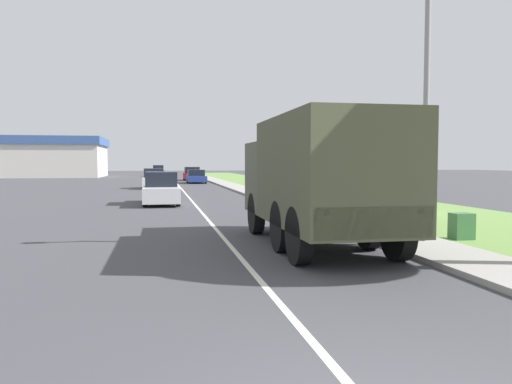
# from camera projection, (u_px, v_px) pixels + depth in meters

# --- Properties ---
(ground_plane) EXTENTS (180.00, 180.00, 0.00)m
(ground_plane) POSITION_uv_depth(u_px,v_px,m) (180.00, 187.00, 42.78)
(ground_plane) COLOR #424247
(lane_centre_stripe) EXTENTS (0.12, 120.00, 0.00)m
(lane_centre_stripe) POSITION_uv_depth(u_px,v_px,m) (180.00, 187.00, 42.78)
(lane_centre_stripe) COLOR silver
(lane_centre_stripe) RESTS_ON ground
(sidewalk_right) EXTENTS (1.80, 120.00, 0.12)m
(sidewalk_right) POSITION_uv_depth(u_px,v_px,m) (232.00, 186.00, 43.63)
(sidewalk_right) COLOR #9E9B93
(sidewalk_right) RESTS_ON ground
(grass_strip_right) EXTENTS (7.00, 120.00, 0.02)m
(grass_strip_right) POSITION_uv_depth(u_px,v_px,m) (281.00, 186.00, 44.47)
(grass_strip_right) COLOR #6B9347
(grass_strip_right) RESTS_ON ground
(military_truck) EXTENTS (2.45, 6.83, 3.11)m
(military_truck) POSITION_uv_depth(u_px,v_px,m) (319.00, 176.00, 12.17)
(military_truck) COLOR #474C38
(military_truck) RESTS_ON ground
(car_nearest_ahead) EXTENTS (1.73, 4.74, 1.61)m
(car_nearest_ahead) POSITION_uv_depth(u_px,v_px,m) (161.00, 190.00, 24.87)
(car_nearest_ahead) COLOR silver
(car_nearest_ahead) RESTS_ON ground
(car_second_ahead) EXTENTS (1.72, 4.01, 1.62)m
(car_second_ahead) POSITION_uv_depth(u_px,v_px,m) (154.00, 179.00, 40.11)
(car_second_ahead) COLOR silver
(car_second_ahead) RESTS_ON ground
(car_third_ahead) EXTENTS (1.86, 4.42, 1.36)m
(car_third_ahead) POSITION_uv_depth(u_px,v_px,m) (196.00, 177.00, 50.70)
(car_third_ahead) COLOR navy
(car_third_ahead) RESTS_ON ground
(car_fourth_ahead) EXTENTS (1.92, 4.65, 1.58)m
(car_fourth_ahead) POSITION_uv_depth(u_px,v_px,m) (192.00, 174.00, 59.00)
(car_fourth_ahead) COLOR maroon
(car_fourth_ahead) RESTS_ON ground
(car_farthest_ahead) EXTENTS (1.71, 4.25, 1.72)m
(car_farthest_ahead) POSITION_uv_depth(u_px,v_px,m) (158.00, 172.00, 74.15)
(car_farthest_ahead) COLOR navy
(car_farthest_ahead) RESTS_ON ground
(pickup_truck) EXTENTS (1.99, 5.07, 1.88)m
(pickup_truck) POSITION_uv_depth(u_px,v_px,m) (375.00, 190.00, 21.13)
(pickup_truck) COLOR silver
(pickup_truck) RESTS_ON grass_strip_right
(lamp_post) EXTENTS (1.69, 0.24, 7.00)m
(lamp_post) POSITION_uv_depth(u_px,v_px,m) (419.00, 71.00, 12.16)
(lamp_post) COLOR gray
(lamp_post) RESTS_ON sidewalk_right
(utility_box) EXTENTS (0.55, 0.45, 0.70)m
(utility_box) POSITION_uv_depth(u_px,v_px,m) (462.00, 226.00, 13.30)
(utility_box) COLOR #3D7042
(utility_box) RESTS_ON grass_strip_right
(building_distant) EXTENTS (17.80, 13.99, 5.72)m
(building_distant) POSITION_uv_depth(u_px,v_px,m) (42.00, 157.00, 72.85)
(building_distant) COLOR beige
(building_distant) RESTS_ON ground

